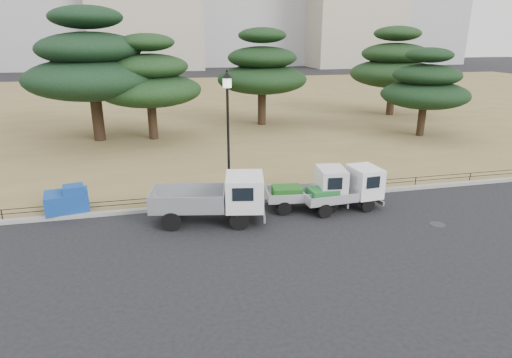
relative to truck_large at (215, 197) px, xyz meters
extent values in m
plane|color=black|center=(1.86, -1.01, -1.05)|extent=(220.00, 220.00, 0.00)
cube|color=olive|center=(1.86, 29.59, -0.97)|extent=(120.00, 56.00, 0.15)
cube|color=gray|center=(1.86, 1.59, -0.97)|extent=(120.00, 0.25, 0.16)
cylinder|color=black|center=(0.77, -0.96, -0.68)|extent=(0.75, 0.28, 0.73)
cylinder|color=black|center=(1.07, 0.60, -0.68)|extent=(0.75, 0.28, 0.73)
cylinder|color=black|center=(-1.72, -0.48, -0.68)|extent=(0.75, 0.28, 0.73)
cylinder|color=black|center=(-1.42, 1.08, -0.68)|extent=(0.75, 0.28, 0.73)
cube|color=#2D2D30|center=(-0.29, 0.06, -0.49)|extent=(4.19, 1.63, 0.13)
cube|color=gray|center=(-1.01, 0.19, -0.06)|extent=(3.09, 2.11, 0.72)
cube|color=silver|center=(1.13, -0.22, 0.21)|extent=(1.73, 1.98, 1.26)
cylinder|color=black|center=(4.72, -0.22, -0.76)|extent=(0.59, 0.22, 0.58)
cylinder|color=black|center=(4.87, 1.04, -0.76)|extent=(0.59, 0.22, 0.58)
cylinder|color=black|center=(2.81, 0.00, -0.76)|extent=(0.59, 0.22, 0.58)
cylinder|color=black|center=(2.95, 1.26, -0.76)|extent=(0.59, 0.22, 0.58)
cube|color=#2D2D30|center=(3.87, 0.52, -0.62)|extent=(3.17, 1.06, 0.13)
cube|color=#B6B9BE|center=(3.30, 0.58, -0.36)|extent=(2.28, 1.54, 0.39)
cube|color=silver|center=(4.96, 0.39, 0.07)|extent=(1.23, 1.54, 1.24)
cube|color=#1D5F1B|center=(3.09, 0.60, -0.27)|extent=(1.27, 0.98, 0.42)
cylinder|color=black|center=(6.27, -0.44, -0.75)|extent=(0.60, 0.20, 0.58)
cylinder|color=black|center=(6.16, 0.83, -0.75)|extent=(0.60, 0.20, 0.58)
cylinder|color=black|center=(4.33, -0.61, -0.75)|extent=(0.60, 0.20, 0.58)
cylinder|color=black|center=(4.22, 0.67, -0.75)|extent=(0.60, 0.20, 0.58)
cube|color=#2D2D30|center=(5.28, 0.11, -0.62)|extent=(3.19, 0.98, 0.14)
cube|color=#B8B9BF|center=(4.71, 0.07, -0.36)|extent=(2.27, 1.50, 0.39)
cube|color=white|center=(6.38, 0.21, 0.07)|extent=(1.21, 1.53, 1.24)
cube|color=#1E6A2C|center=(4.49, 0.05, -0.26)|extent=(1.26, 0.96, 0.43)
cylinder|color=black|center=(0.87, 1.89, -0.82)|extent=(0.41, 0.41, 0.15)
cylinder|color=black|center=(0.87, 1.89, 1.59)|extent=(0.11, 0.11, 4.67)
cylinder|color=white|center=(0.87, 1.89, 4.11)|extent=(0.37, 0.37, 0.37)
cone|color=black|center=(0.87, 1.89, 4.41)|extent=(0.49, 0.49, 0.23)
cylinder|color=black|center=(1.86, 1.74, -0.70)|extent=(38.00, 0.03, 0.03)
cylinder|color=black|center=(1.86, 1.74, -0.52)|extent=(38.00, 0.03, 0.03)
cylinder|color=black|center=(1.86, 1.74, -0.70)|extent=(0.04, 0.04, 0.40)
cube|color=#13419A|center=(-5.80, 2.13, -0.51)|extent=(1.84, 1.49, 0.77)
cube|color=#13419A|center=(-5.47, 1.97, 0.04)|extent=(0.88, 0.79, 0.33)
cylinder|color=#2D2D30|center=(8.36, -2.21, -1.04)|extent=(0.60, 0.60, 0.01)
cylinder|color=black|center=(-5.93, 14.75, 0.78)|extent=(0.75, 0.75, 3.35)
ellipsoid|color=black|center=(-5.93, 14.75, 3.21)|extent=(8.59, 8.59, 2.75)
ellipsoid|color=black|center=(-5.93, 14.75, 5.09)|extent=(6.56, 6.56, 2.10)
ellipsoid|color=black|center=(-5.93, 14.75, 6.97)|extent=(4.53, 4.53, 1.45)
cylinder|color=black|center=(-2.36, 14.36, 0.46)|extent=(0.61, 0.61, 2.71)
ellipsoid|color=#173216|center=(-2.36, 14.36, 2.42)|extent=(6.83, 6.83, 2.18)
ellipsoid|color=#173216|center=(-2.36, 14.36, 3.94)|extent=(5.21, 5.21, 1.67)
ellipsoid|color=#173216|center=(-2.36, 14.36, 5.47)|extent=(3.60, 3.60, 1.15)
cylinder|color=black|center=(6.10, 17.58, 0.55)|extent=(0.65, 0.65, 2.89)
ellipsoid|color=black|center=(6.10, 17.58, 2.64)|extent=(6.95, 6.95, 2.22)
ellipsoid|color=black|center=(6.10, 17.58, 4.26)|extent=(5.30, 5.30, 1.70)
ellipsoid|color=black|center=(6.10, 17.58, 5.89)|extent=(3.66, 3.66, 1.17)
cylinder|color=black|center=(16.17, 11.19, 0.28)|extent=(0.53, 0.53, 2.35)
ellipsoid|color=black|center=(16.17, 11.19, 1.99)|extent=(5.97, 5.97, 1.91)
ellipsoid|color=black|center=(16.17, 11.19, 3.31)|extent=(4.56, 4.56, 1.46)
ellipsoid|color=black|center=(16.17, 11.19, 4.63)|extent=(3.15, 3.15, 1.01)
cylinder|color=black|center=(18.31, 19.24, 0.58)|extent=(0.66, 0.66, 2.94)
ellipsoid|color=black|center=(18.31, 19.24, 2.71)|extent=(7.52, 7.52, 2.41)
ellipsoid|color=black|center=(18.31, 19.24, 4.37)|extent=(5.74, 5.74, 1.84)
ellipsoid|color=black|center=(18.31, 19.24, 6.02)|extent=(3.96, 3.96, 1.27)
camera|label=1|loc=(-1.86, -15.40, 5.95)|focal=30.00mm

